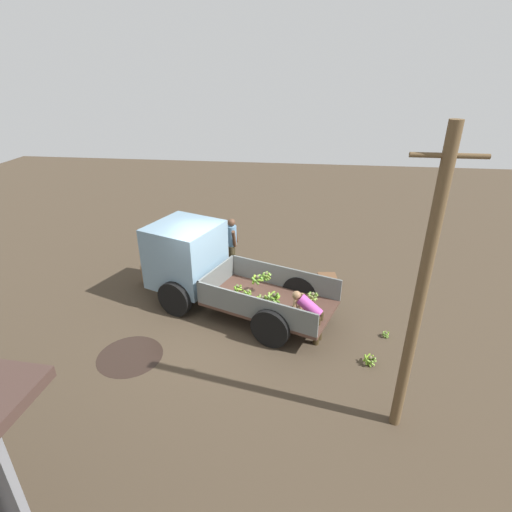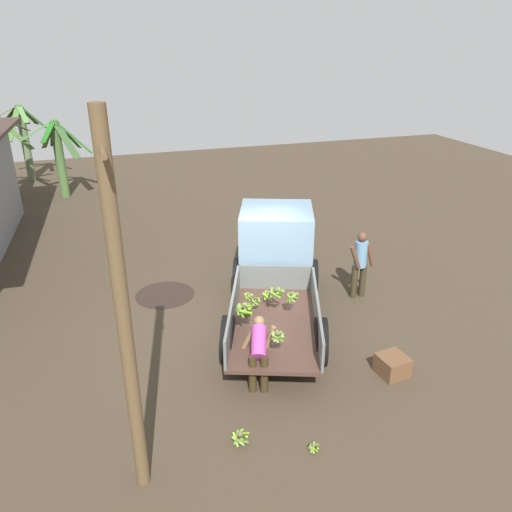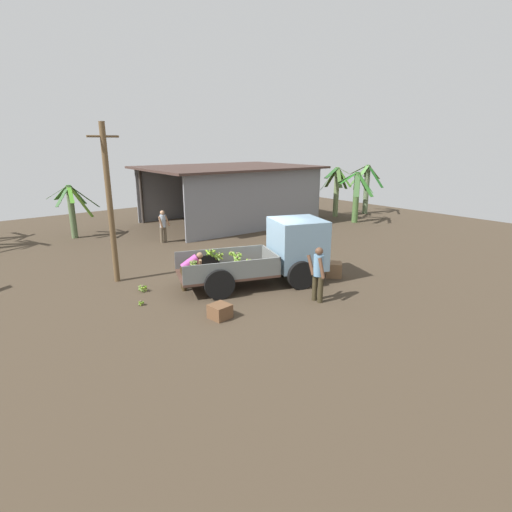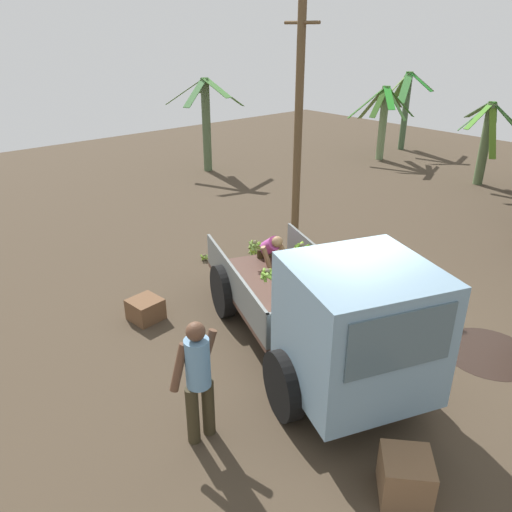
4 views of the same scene
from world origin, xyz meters
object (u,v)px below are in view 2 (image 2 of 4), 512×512
at_px(banana_bunch_on_ground_0, 314,447).
at_px(person_worker_loading, 259,350).
at_px(person_foreground_visitor, 360,262).
at_px(wooden_crate_1, 281,258).
at_px(wooden_crate_0, 392,365).
at_px(cargo_truck, 276,257).
at_px(banana_bunch_on_ground_1, 240,437).
at_px(utility_pole, 124,320).

bearing_deg(banana_bunch_on_ground_0, person_worker_loading, 8.82).
bearing_deg(person_worker_loading, banana_bunch_on_ground_0, -151.52).
height_order(person_foreground_visitor, person_worker_loading, person_foreground_visitor).
bearing_deg(wooden_crate_1, wooden_crate_0, -176.38).
height_order(cargo_truck, person_foreground_visitor, cargo_truck).
relative_size(person_worker_loading, banana_bunch_on_ground_1, 3.88).
bearing_deg(banana_bunch_on_ground_1, person_foreground_visitor, -47.62).
bearing_deg(wooden_crate_0, utility_pole, 102.48).
relative_size(person_worker_loading, banana_bunch_on_ground_0, 6.40).
distance_m(banana_bunch_on_ground_1, wooden_crate_0, 3.30).
xyz_separation_m(banana_bunch_on_ground_1, wooden_crate_0, (0.80, -3.21, 0.07)).
bearing_deg(wooden_crate_0, banana_bunch_on_ground_1, 104.00).
distance_m(cargo_truck, banana_bunch_on_ground_0, 4.93).
distance_m(person_foreground_visitor, wooden_crate_1, 2.56).
bearing_deg(wooden_crate_0, person_worker_loading, 78.05).
height_order(wooden_crate_0, wooden_crate_1, wooden_crate_1).
xyz_separation_m(person_worker_loading, wooden_crate_0, (-0.52, -2.47, -0.53)).
height_order(utility_pole, banana_bunch_on_ground_0, utility_pole).
height_order(person_foreground_visitor, wooden_crate_1, person_foreground_visitor).
xyz_separation_m(utility_pole, banana_bunch_on_ground_0, (-0.26, -2.54, -2.58)).
bearing_deg(person_worker_loading, person_foreground_visitor, -34.63).
xyz_separation_m(banana_bunch_on_ground_0, wooden_crate_1, (6.38, -1.86, 0.17)).
xyz_separation_m(cargo_truck, person_foreground_visitor, (-0.48, -1.96, -0.19)).
relative_size(utility_pole, banana_bunch_on_ground_1, 16.87).
bearing_deg(utility_pole, cargo_truck, -39.19).
height_order(cargo_truck, wooden_crate_0, cargo_truck).
height_order(banana_bunch_on_ground_1, wooden_crate_0, wooden_crate_0).
bearing_deg(person_foreground_visitor, wooden_crate_0, -15.67).
distance_m(person_worker_loading, wooden_crate_1, 5.06).
distance_m(cargo_truck, wooden_crate_0, 3.69).
relative_size(cargo_truck, person_worker_loading, 4.28).
bearing_deg(cargo_truck, wooden_crate_0, -141.53).
xyz_separation_m(person_worker_loading, wooden_crate_1, (4.56, -2.14, -0.46)).
height_order(utility_pole, wooden_crate_1, utility_pole).
bearing_deg(utility_pole, banana_bunch_on_ground_1, -80.77).
bearing_deg(wooden_crate_1, banana_bunch_on_ground_1, 153.88).
bearing_deg(wooden_crate_1, cargo_truck, 155.22).
bearing_deg(wooden_crate_0, person_foreground_visitor, -16.53).
relative_size(banana_bunch_on_ground_1, wooden_crate_1, 0.58).
distance_m(person_foreground_visitor, person_worker_loading, 4.11).
bearing_deg(person_foreground_visitor, banana_bunch_on_ground_1, -46.76).
height_order(utility_pole, wooden_crate_0, utility_pole).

